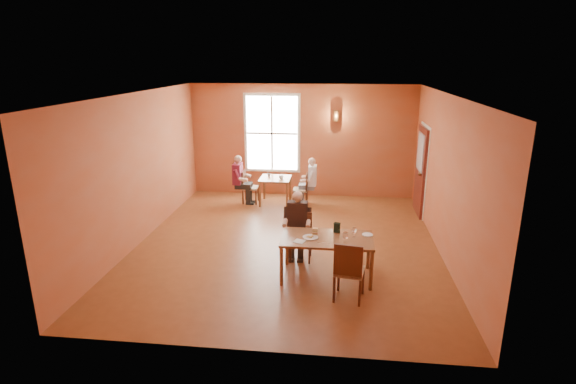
# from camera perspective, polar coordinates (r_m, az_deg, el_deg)

# --- Properties ---
(ground) EXTENTS (6.00, 7.00, 0.01)m
(ground) POSITION_cam_1_polar(r_m,az_deg,el_deg) (9.20, -0.14, -6.64)
(ground) COLOR brown
(ground) RESTS_ON ground
(wall_back) EXTENTS (6.00, 0.04, 3.00)m
(wall_back) POSITION_cam_1_polar(r_m,az_deg,el_deg) (12.12, 1.77, 6.49)
(wall_back) COLOR brown
(wall_back) RESTS_ON ground
(wall_front) EXTENTS (6.00, 0.04, 3.00)m
(wall_front) POSITION_cam_1_polar(r_m,az_deg,el_deg) (5.43, -4.43, -6.57)
(wall_front) COLOR brown
(wall_front) RESTS_ON ground
(wall_left) EXTENTS (0.04, 7.00, 3.00)m
(wall_left) POSITION_cam_1_polar(r_m,az_deg,el_deg) (9.53, -18.39, 2.83)
(wall_left) COLOR brown
(wall_left) RESTS_ON ground
(wall_right) EXTENTS (0.04, 7.00, 3.00)m
(wall_right) POSITION_cam_1_polar(r_m,az_deg,el_deg) (8.90, 19.44, 1.79)
(wall_right) COLOR brown
(wall_right) RESTS_ON ground
(ceiling) EXTENTS (6.00, 7.00, 0.04)m
(ceiling) POSITION_cam_1_polar(r_m,az_deg,el_deg) (8.47, -0.16, 12.34)
(ceiling) COLOR white
(ceiling) RESTS_ON wall_back
(window) EXTENTS (1.36, 0.10, 1.96)m
(window) POSITION_cam_1_polar(r_m,az_deg,el_deg) (12.13, -2.04, 7.45)
(window) COLOR white
(window) RESTS_ON wall_back
(door) EXTENTS (0.12, 1.04, 2.10)m
(door) POSITION_cam_1_polar(r_m,az_deg,el_deg) (11.18, 16.43, 2.58)
(door) COLOR maroon
(door) RESTS_ON ground
(wall_sconce) EXTENTS (0.16, 0.16, 0.28)m
(wall_sconce) POSITION_cam_1_polar(r_m,az_deg,el_deg) (11.88, 6.15, 9.61)
(wall_sconce) COLOR brown
(wall_sconce) RESTS_ON wall_back
(main_table) EXTENTS (1.54, 0.87, 0.72)m
(main_table) POSITION_cam_1_polar(r_m,az_deg,el_deg) (7.79, 4.92, -8.27)
(main_table) COLOR brown
(main_table) RESTS_ON ground
(chair_diner_main) EXTENTS (0.39, 0.39, 0.88)m
(chair_diner_main) POSITION_cam_1_polar(r_m,az_deg,el_deg) (8.38, 1.64, -5.79)
(chair_diner_main) COLOR #442917
(chair_diner_main) RESTS_ON ground
(diner_main) EXTENTS (0.49, 0.49, 1.22)m
(diner_main) POSITION_cam_1_polar(r_m,az_deg,el_deg) (8.29, 1.63, -4.77)
(diner_main) COLOR black
(diner_main) RESTS_ON ground
(chair_empty) EXTENTS (0.50, 0.50, 0.98)m
(chair_empty) POSITION_cam_1_polar(r_m,az_deg,el_deg) (7.11, 7.82, -9.75)
(chair_empty) COLOR #612B13
(chair_empty) RESTS_ON ground
(plate_food) EXTENTS (0.32, 0.32, 0.03)m
(plate_food) POSITION_cam_1_polar(r_m,az_deg,el_deg) (7.62, 2.86, -5.71)
(plate_food) COLOR silver
(plate_food) RESTS_ON main_table
(sandwich) EXTENTS (0.10, 0.09, 0.11)m
(sandwich) POSITION_cam_1_polar(r_m,az_deg,el_deg) (7.71, 3.48, -5.12)
(sandwich) COLOR tan
(sandwich) RESTS_ON main_table
(goblet_a) EXTENTS (0.09, 0.09, 0.18)m
(goblet_a) POSITION_cam_1_polar(r_m,az_deg,el_deg) (7.70, 8.40, -5.05)
(goblet_a) COLOR white
(goblet_a) RESTS_ON main_table
(goblet_c) EXTENTS (0.10, 0.10, 0.19)m
(goblet_c) POSITION_cam_1_polar(r_m,az_deg,el_deg) (7.46, 7.31, -5.69)
(goblet_c) COLOR silver
(goblet_c) RESTS_ON main_table
(menu_stand) EXTENTS (0.12, 0.09, 0.19)m
(menu_stand) POSITION_cam_1_polar(r_m,az_deg,el_deg) (7.84, 6.23, -4.54)
(menu_stand) COLOR black
(menu_stand) RESTS_ON main_table
(knife) EXTENTS (0.21, 0.04, 0.00)m
(knife) POSITION_cam_1_polar(r_m,az_deg,el_deg) (7.43, 4.52, -6.46)
(knife) COLOR silver
(knife) RESTS_ON main_table
(napkin) EXTENTS (0.22, 0.22, 0.01)m
(napkin) POSITION_cam_1_polar(r_m,az_deg,el_deg) (7.47, 1.45, -6.27)
(napkin) COLOR white
(napkin) RESTS_ON main_table
(side_plate) EXTENTS (0.22, 0.22, 0.01)m
(side_plate) POSITION_cam_1_polar(r_m,az_deg,el_deg) (7.84, 10.06, -5.37)
(side_plate) COLOR white
(side_plate) RESTS_ON main_table
(second_table) EXTENTS (0.78, 0.78, 0.69)m
(second_table) POSITION_cam_1_polar(r_m,az_deg,el_deg) (11.62, -1.62, 0.17)
(second_table) COLOR brown
(second_table) RESTS_ON ground
(chair_diner_white) EXTENTS (0.37, 0.37, 0.83)m
(chair_diner_white) POSITION_cam_1_polar(r_m,az_deg,el_deg) (11.53, 1.58, 0.40)
(chair_diner_white) COLOR brown
(chair_diner_white) RESTS_ON ground
(diner_white) EXTENTS (0.47, 0.47, 1.18)m
(diner_white) POSITION_cam_1_polar(r_m,az_deg,el_deg) (11.48, 1.73, 1.24)
(diner_white) COLOR silver
(diner_white) RESTS_ON ground
(chair_diner_maroon) EXTENTS (0.38, 0.38, 0.85)m
(chair_diner_maroon) POSITION_cam_1_polar(r_m,az_deg,el_deg) (11.70, -4.78, 0.66)
(chair_diner_maroon) COLOR #472512
(chair_diner_maroon) RESTS_ON ground
(diner_maroon) EXTENTS (0.49, 0.49, 1.23)m
(diner_maroon) POSITION_cam_1_polar(r_m,az_deg,el_deg) (11.66, -4.94, 1.55)
(diner_maroon) COLOR #5C1616
(diner_maroon) RESTS_ON ground
(cup_a) EXTENTS (0.13, 0.13, 0.09)m
(cup_a) POSITION_cam_1_polar(r_m,az_deg,el_deg) (11.40, -0.86, 1.87)
(cup_a) COLOR white
(cup_a) RESTS_ON second_table
(cup_b) EXTENTS (0.09, 0.09, 0.08)m
(cup_b) POSITION_cam_1_polar(r_m,az_deg,el_deg) (11.66, -2.43, 2.18)
(cup_b) COLOR silver
(cup_b) RESTS_ON second_table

